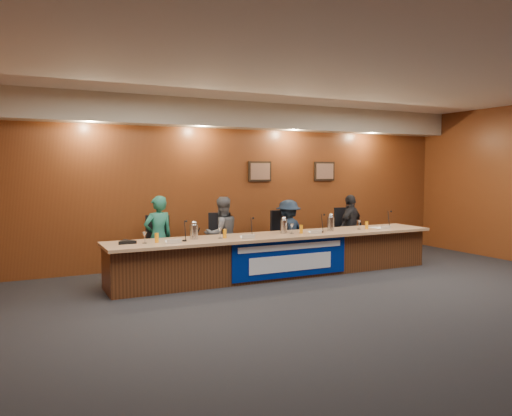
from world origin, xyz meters
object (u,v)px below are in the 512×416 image
Objects in this scene: panelist_a at (158,237)px; office_chair_d at (348,236)px; office_chair_c at (286,241)px; banner at (291,258)px; panelist_c at (288,233)px; office_chair_a at (157,250)px; carafe_left at (194,232)px; carafe_right at (331,224)px; dais_body at (279,256)px; office_chair_b at (220,245)px; speakerphone at (126,242)px; carafe_mid at (284,227)px; panelist_b at (222,235)px; panelist_d at (351,227)px.

panelist_a reaches higher than office_chair_d.
banner is at bearing -120.87° from office_chair_c.
panelist_c is 2.60m from office_chair_a.
panelist_c reaches higher than office_chair_d.
office_chair_a is at bearing 116.56° from carafe_left.
carafe_right reaches higher than banner.
dais_body is at bearing -3.73° from office_chair_a.
office_chair_a is 1.00× the size of office_chair_d.
carafe_right is (1.85, -0.90, 0.40)m from office_chair_b.
office_chair_b is at bearing 23.63° from speakerphone.
carafe_mid is (1.70, 0.01, 0.00)m from carafe_left.
panelist_b is 1.07× the size of panelist_c.
panelist_d is at bearing 19.32° from dais_body.
panelist_b reaches higher than banner.
carafe_left is 1.70m from carafe_mid.
carafe_right reaches higher than dais_body.
panelist_b is at bearing 42.11° from carafe_left.
panelist_d is at bearing 19.19° from office_chair_b.
dais_body reaches higher than office_chair_a.
carafe_right is (1.06, -0.05, 0.53)m from dais_body.
panelist_a is at bearing -154.02° from office_chair_b.
carafe_left is (-2.19, -0.81, 0.39)m from office_chair_c.
panelist_a is 3.00× the size of office_chair_c.
panelist_a is 0.83m from carafe_left.
banner is 1.44m from panelist_b.
carafe_mid reaches higher than office_chair_a.
panelist_d is 5.22× the size of carafe_right.
panelist_b reaches higher than panelist_c.
panelist_a is 4.50× the size of speakerphone.
banner is 1.69× the size of panelist_c.
speakerphone is at bearing -160.43° from office_chair_d.
office_chair_d is 2.19m from carafe_mid.
office_chair_c is (0.61, 1.26, 0.10)m from banner.
office_chair_a is 2.60m from office_chair_c.
banner is 9.26× the size of carafe_mid.
carafe_left is (-3.70, -0.71, 0.19)m from panelist_d.
panelist_a is at bearing 177.27° from office_chair_c.
speakerphone reaches higher than office_chair_b.
panelist_b is 1.41m from panelist_c.
dais_body is 2.71m from speakerphone.
banner is 8.42× the size of carafe_right.
panelist_a is 1.11× the size of panelist_c.
carafe_right is at bearing -4.64° from office_chair_b.
panelist_c is 4.97× the size of carafe_right.
panelist_d is (2.12, 0.74, 0.33)m from dais_body.
speakerphone is (-3.73, 0.07, -0.11)m from carafe_right.
panelist_b is 1.02× the size of panelist_d.
panelist_d is 3.77m from carafe_left.
carafe_mid is at bearing 173.82° from carafe_right.
dais_body is at bearing 90.00° from banner.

